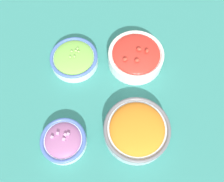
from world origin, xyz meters
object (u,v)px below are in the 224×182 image
object	(u,v)px
bowl_carrots	(137,130)
bowl_red_onion	(63,141)
bowl_lettuce	(74,59)
bowl_cherry_tomatoes	(136,56)

from	to	relation	value
bowl_carrots	bowl_red_onion	world-z (taller)	bowl_carrots
bowl_red_onion	bowl_lettuce	bearing A→B (deg)	-1.44
bowl_cherry_tomatoes	bowl_red_onion	size ratio (longest dim) A/B	1.38
bowl_cherry_tomatoes	bowl_red_onion	bearing A→B (deg)	143.31
bowl_lettuce	bowl_cherry_tomatoes	xyz separation A→B (m)	(0.01, -0.22, 0.01)
bowl_carrots	bowl_lettuce	size ratio (longest dim) A/B	1.23
bowl_carrots	bowl_lettuce	xyz separation A→B (m)	(0.25, 0.22, -0.01)
bowl_cherry_tomatoes	bowl_red_onion	world-z (taller)	bowl_cherry_tomatoes
bowl_lettuce	bowl_red_onion	distance (m)	0.29
bowl_carrots	bowl_red_onion	xyz separation A→B (m)	(-0.04, 0.22, -0.01)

